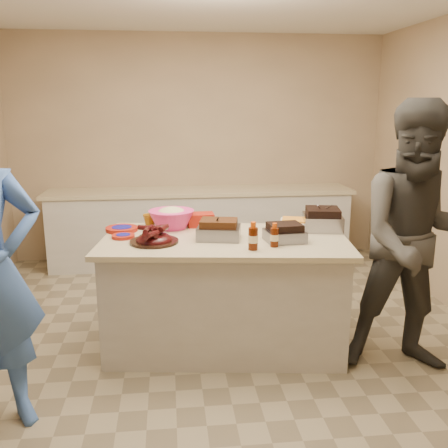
{
  "coord_description": "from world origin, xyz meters",
  "views": [
    {
      "loc": [
        -0.37,
        -3.63,
        1.89
      ],
      "look_at": [
        0.05,
        0.08,
        0.99
      ],
      "focal_mm": 40.0,
      "sensor_mm": 36.0,
      "label": 1
    }
  ],
  "objects": [
    {
      "name": "room",
      "position": [
        0.0,
        0.0,
        0.0
      ],
      "size": [
        4.5,
        5.0,
        2.7
      ],
      "primitive_type": null,
      "color": "tan",
      "rests_on": "ground"
    },
    {
      "name": "back_counter",
      "position": [
        0.0,
        2.2,
        0.45
      ],
      "size": [
        3.6,
        0.64,
        0.9
      ],
      "primitive_type": null,
      "color": "beige",
      "rests_on": "ground"
    },
    {
      "name": "island",
      "position": [
        0.05,
        0.03,
        0.0
      ],
      "size": [
        1.98,
        1.21,
        0.89
      ],
      "primitive_type": null,
      "rotation": [
        0.0,
        0.0,
        -0.13
      ],
      "color": "beige",
      "rests_on": "ground"
    },
    {
      "name": "rib_platter",
      "position": [
        -0.49,
        -0.03,
        0.89
      ],
      "size": [
        0.47,
        0.47,
        0.14
      ],
      "primitive_type": null,
      "rotation": [
        0.0,
        0.0,
        -0.36
      ],
      "color": "#440C0E",
      "rests_on": "island"
    },
    {
      "name": "pulled_pork_tray",
      "position": [
        -0.0,
        0.02,
        0.89
      ],
      "size": [
        0.36,
        0.3,
        0.1
      ],
      "primitive_type": "cube",
      "rotation": [
        0.0,
        0.0,
        -0.2
      ],
      "color": "#47230F",
      "rests_on": "island"
    },
    {
      "name": "brisket_tray",
      "position": [
        0.48,
        -0.1,
        0.89
      ],
      "size": [
        0.3,
        0.26,
        0.08
      ],
      "primitive_type": "cube",
      "rotation": [
        0.0,
        0.0,
        0.1
      ],
      "color": "black",
      "rests_on": "island"
    },
    {
      "name": "roasting_pan",
      "position": [
        0.87,
        0.21,
        0.89
      ],
      "size": [
        0.36,
        0.36,
        0.12
      ],
      "primitive_type": "cube",
      "rotation": [
        0.0,
        0.0,
        -0.18
      ],
      "color": "gray",
      "rests_on": "island"
    },
    {
      "name": "coleslaw_bowl",
      "position": [
        -0.35,
        0.4,
        0.89
      ],
      "size": [
        0.42,
        0.42,
        0.26
      ],
      "primitive_type": null,
      "rotation": [
        0.0,
        0.0,
        -0.13
      ],
      "color": "#E82E85",
      "rests_on": "island"
    },
    {
      "name": "sausage_plate",
      "position": [
        0.06,
        0.27,
        0.89
      ],
      "size": [
        0.3,
        0.3,
        0.05
      ],
      "primitive_type": "cylinder",
      "rotation": [
        0.0,
        0.0,
        0.03
      ],
      "color": "silver",
      "rests_on": "island"
    },
    {
      "name": "mac_cheese_dish",
      "position": [
        0.69,
        0.28,
        0.89
      ],
      "size": [
        0.36,
        0.3,
        0.08
      ],
      "primitive_type": "cube",
      "rotation": [
        0.0,
        0.0,
        -0.28
      ],
      "color": "orange",
      "rests_on": "island"
    },
    {
      "name": "bbq_bottle_a",
      "position": [
        0.21,
        -0.29,
        0.89
      ],
      "size": [
        0.08,
        0.08,
        0.2
      ],
      "primitive_type": "cylinder",
      "rotation": [
        0.0,
        0.0,
        -0.13
      ],
      "color": "#401303",
      "rests_on": "island"
    },
    {
      "name": "bbq_bottle_b",
      "position": [
        0.37,
        -0.24,
        0.89
      ],
      "size": [
        0.07,
        0.07,
        0.17
      ],
      "primitive_type": "cylinder",
      "rotation": [
        0.0,
        0.0,
        -0.13
      ],
      "color": "#401303",
      "rests_on": "island"
    },
    {
      "name": "mustard_bottle",
      "position": [
        -0.08,
        0.21,
        0.89
      ],
      "size": [
        0.05,
        0.05,
        0.12
      ],
      "primitive_type": "cylinder",
      "rotation": [
        0.0,
        0.0,
        -0.13
      ],
      "color": "#FBBB03",
      "rests_on": "island"
    },
    {
      "name": "sauce_bowl",
      "position": [
        0.05,
        0.22,
        0.89
      ],
      "size": [
        0.13,
        0.05,
        0.12
      ],
      "primitive_type": "imported",
      "rotation": [
        0.0,
        0.0,
        -0.13
      ],
      "color": "silver",
      "rests_on": "island"
    },
    {
      "name": "plate_stack_large",
      "position": [
        -0.76,
        0.35,
        0.89
      ],
      "size": [
        0.29,
        0.29,
        0.03
      ],
      "primitive_type": "cylinder",
      "rotation": [
        0.0,
        0.0,
        -0.13
      ],
      "color": "maroon",
      "rests_on": "island"
    },
    {
      "name": "plate_stack_small",
      "position": [
        -0.73,
        0.13,
        0.89
      ],
      "size": [
        0.2,
        0.2,
        0.02
      ],
      "primitive_type": "cylinder",
      "rotation": [
        0.0,
        0.0,
        -0.13
      ],
      "color": "maroon",
      "rests_on": "island"
    },
    {
      "name": "plastic_cup",
      "position": [
        -0.54,
        0.48,
        0.89
      ],
      "size": [
        0.12,
        0.12,
        0.11
      ],
      "primitive_type": "imported",
      "rotation": [
        0.0,
        0.0,
        -0.13
      ],
      "color": "#97620E",
      "rests_on": "island"
    },
    {
      "name": "basket_stack",
      "position": [
        -0.11,
        0.45,
        0.89
      ],
      "size": [
        0.22,
        0.17,
        0.11
      ],
      "primitive_type": "cube",
      "rotation": [
        0.0,
        0.0,
        0.04
      ],
      "color": "maroon",
      "rests_on": "island"
    },
    {
      "name": "guest_gray",
      "position": [
        1.35,
        -0.45,
        0.0
      ],
      "size": [
        1.26,
        2.06,
        0.73
      ],
      "primitive_type": "imported",
      "rotation": [
        0.0,
        0.0,
        -0.17
      ],
      "color": "#43423C",
      "rests_on": "ground"
    }
  ]
}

